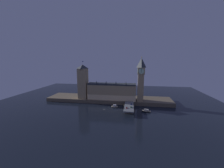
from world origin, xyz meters
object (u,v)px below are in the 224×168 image
car_northbound_trail (127,108)px  street_lamp_mid (134,103)px  street_lamp_near (124,106)px  car_southbound_lead (131,107)px  boat_downstream (146,111)px  victoria_tower (83,81)px  car_southbound_trail (131,104)px  pedestrian_near_rail (124,108)px  pedestrian_mid_walk (133,106)px  clock_tower (141,78)px  boat_upstream (115,106)px

car_northbound_trail → street_lamp_mid: street_lamp_mid is taller
street_lamp_mid → street_lamp_near: bearing=-131.2°
car_southbound_lead → boat_downstream: size_ratio=0.31×
victoria_tower → car_southbound_trail: size_ratio=16.84×
victoria_tower → pedestrian_near_rail: victoria_tower is taller
street_lamp_mid → boat_downstream: 20.84m
pedestrian_mid_walk → boat_downstream: 19.53m
street_lamp_near → street_lamp_mid: 19.58m
pedestrian_near_rail → clock_tower: bearing=62.6°
car_northbound_trail → boat_downstream: (27.52, 7.80, -6.19)m
boat_upstream → car_northbound_trail: bearing=-45.2°
car_northbound_trail → street_lamp_near: street_lamp_near is taller
car_northbound_trail → street_lamp_mid: bearing=47.6°
boat_downstream → pedestrian_mid_walk: bearing=-179.8°
car_southbound_lead → car_northbound_trail: bearing=-152.6°
car_southbound_lead → boat_downstream: car_southbound_lead is taller
car_southbound_trail → street_lamp_mid: (3.42, -6.53, 3.87)m
car_southbound_trail → boat_downstream: (21.47, -9.08, -6.23)m
boat_downstream → victoria_tower: bearing=161.1°
street_lamp_near → boat_upstream: 30.48m
car_northbound_trail → boat_downstream: size_ratio=0.31×
car_southbound_lead → clock_tower: bearing=69.9°
car_southbound_lead → pedestrian_mid_walk: size_ratio=2.61×
car_southbound_lead → street_lamp_near: size_ratio=0.71×
car_southbound_lead → street_lamp_near: (-9.46, -7.50, 3.18)m
victoria_tower → boat_downstream: bearing=-18.9°
car_southbound_trail → boat_upstream: car_southbound_trail is taller
car_southbound_lead → street_lamp_near: bearing=-141.6°
clock_tower → victoria_tower: bearing=178.4°
clock_tower → car_southbound_trail: 46.42m
street_lamp_mid → pedestrian_near_rail: bearing=-133.0°
victoria_tower → street_lamp_near: size_ratio=10.65×
clock_tower → car_southbound_lead: size_ratio=16.47×
car_southbound_lead → pedestrian_near_rail: pedestrian_near_rail is taller
street_lamp_near → boat_downstream: (30.94, 12.16, -9.37)m
street_lamp_near → boat_upstream: street_lamp_near is taller
clock_tower → car_southbound_lead: clock_tower is taller
clock_tower → pedestrian_near_rail: (-23.17, -44.63, -36.50)m
car_southbound_trail → victoria_tower: bearing=162.1°
clock_tower → street_lamp_near: bearing=-117.2°
clock_tower → car_northbound_trail: 59.02m
clock_tower → victoria_tower: size_ratio=1.11×
clock_tower → boat_upstream: 62.32m
car_southbound_lead → pedestrian_near_rail: size_ratio=2.57×
street_lamp_mid → boat_upstream: (-29.07, 9.41, -9.92)m
car_southbound_lead → car_southbound_trail: size_ratio=1.13×
pedestrian_mid_walk → street_lamp_near: bearing=-135.9°
car_northbound_trail → clock_tower: bearing=64.1°
street_lamp_near → boat_downstream: bearing=21.5°
street_lamp_near → pedestrian_near_rail: bearing=73.0°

